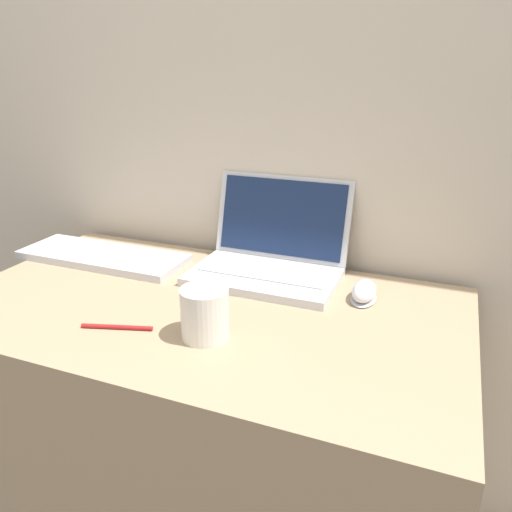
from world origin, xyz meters
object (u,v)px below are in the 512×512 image
(laptop, at_px, (271,254))
(external_keyboard, at_px, (103,256))
(drink_cup, at_px, (205,312))
(pen, at_px, (117,327))
(computer_mouse, at_px, (364,292))

(laptop, height_order, external_keyboard, laptop)
(laptop, bearing_deg, drink_cup, -91.35)
(external_keyboard, bearing_deg, pen, -48.58)
(computer_mouse, height_order, external_keyboard, computer_mouse)
(laptop, xyz_separation_m, computer_mouse, (0.25, -0.06, -0.03))
(laptop, distance_m, external_keyboard, 0.46)
(pen, bearing_deg, laptop, 63.93)
(drink_cup, relative_size, computer_mouse, 1.00)
(drink_cup, xyz_separation_m, external_keyboard, (-0.44, 0.26, -0.04))
(pen, bearing_deg, external_keyboard, 131.42)
(drink_cup, bearing_deg, laptop, 88.65)
(drink_cup, relative_size, external_keyboard, 0.22)
(computer_mouse, relative_size, external_keyboard, 0.22)
(drink_cup, bearing_deg, external_keyboard, 149.47)
(drink_cup, relative_size, pen, 0.72)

